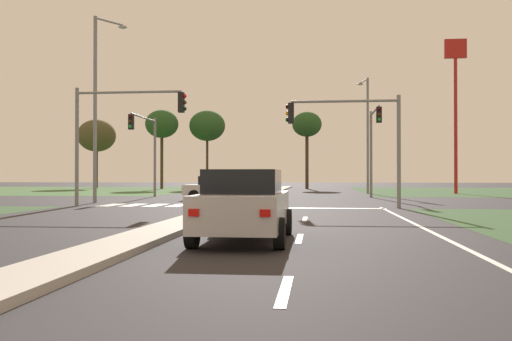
% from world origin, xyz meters
% --- Properties ---
extents(ground_plane, '(200.00, 200.00, 0.00)m').
position_xyz_m(ground_plane, '(0.00, 30.00, 0.00)').
color(ground_plane, '#282628').
extents(grass_verge_far_left, '(35.00, 35.00, 0.01)m').
position_xyz_m(grass_verge_far_left, '(-25.50, 54.50, 0.00)').
color(grass_verge_far_left, '#385B2D').
rests_on(grass_verge_far_left, ground).
extents(median_island_near, '(1.20, 22.00, 0.14)m').
position_xyz_m(median_island_near, '(0.00, 11.00, 0.07)').
color(median_island_near, '#ADA89E').
rests_on(median_island_near, ground).
extents(median_island_far, '(1.20, 36.00, 0.14)m').
position_xyz_m(median_island_far, '(0.00, 55.00, 0.07)').
color(median_island_far, gray).
rests_on(median_island_far, ground).
extents(lane_dash_near, '(0.14, 2.00, 0.01)m').
position_xyz_m(lane_dash_near, '(3.50, 4.40, 0.01)').
color(lane_dash_near, silver).
rests_on(lane_dash_near, ground).
extents(lane_dash_second, '(0.14, 2.00, 0.01)m').
position_xyz_m(lane_dash_second, '(3.50, 10.40, 0.01)').
color(lane_dash_second, silver).
rests_on(lane_dash_second, ground).
extents(lane_dash_third, '(0.14, 2.00, 0.01)m').
position_xyz_m(lane_dash_third, '(3.50, 16.40, 0.01)').
color(lane_dash_third, silver).
rests_on(lane_dash_third, ground).
extents(edge_line_right, '(0.14, 24.00, 0.01)m').
position_xyz_m(edge_line_right, '(6.85, 12.00, 0.01)').
color(edge_line_right, silver).
rests_on(edge_line_right, ground).
extents(stop_bar_near, '(6.40, 0.50, 0.01)m').
position_xyz_m(stop_bar_near, '(3.80, 23.00, 0.01)').
color(stop_bar_near, silver).
rests_on(stop_bar_near, ground).
extents(crosswalk_bar_near, '(0.70, 2.80, 0.01)m').
position_xyz_m(crosswalk_bar_near, '(-6.40, 24.80, 0.01)').
color(crosswalk_bar_near, silver).
rests_on(crosswalk_bar_near, ground).
extents(crosswalk_bar_second, '(0.70, 2.80, 0.01)m').
position_xyz_m(crosswalk_bar_second, '(-5.25, 24.80, 0.01)').
color(crosswalk_bar_second, silver).
rests_on(crosswalk_bar_second, ground).
extents(crosswalk_bar_third, '(0.70, 2.80, 0.01)m').
position_xyz_m(crosswalk_bar_third, '(-4.10, 24.80, 0.01)').
color(crosswalk_bar_third, silver).
rests_on(crosswalk_bar_third, ground).
extents(crosswalk_bar_fourth, '(0.70, 2.80, 0.01)m').
position_xyz_m(crosswalk_bar_fourth, '(-2.95, 24.80, 0.01)').
color(crosswalk_bar_fourth, silver).
rests_on(crosswalk_bar_fourth, ground).
extents(crosswalk_bar_fifth, '(0.70, 2.80, 0.01)m').
position_xyz_m(crosswalk_bar_fifth, '(-1.80, 24.80, 0.01)').
color(crosswalk_bar_fifth, silver).
rests_on(crosswalk_bar_fifth, ground).
extents(crosswalk_bar_sixth, '(0.70, 2.80, 0.01)m').
position_xyz_m(crosswalk_bar_sixth, '(-0.65, 24.80, 0.01)').
color(crosswalk_bar_sixth, silver).
rests_on(crosswalk_bar_sixth, ground).
extents(car_maroon_near, '(2.05, 4.47, 1.51)m').
position_xyz_m(car_maroon_near, '(-2.26, 63.88, 0.78)').
color(car_maroon_near, maroon).
rests_on(car_maroon_near, ground).
extents(car_white_second, '(4.17, 2.02, 1.46)m').
position_xyz_m(car_white_second, '(-2.08, 31.19, 0.75)').
color(car_white_second, silver).
rests_on(car_white_second, ground).
extents(car_silver_third, '(1.97, 4.45, 1.59)m').
position_xyz_m(car_silver_third, '(2.29, 9.75, 0.81)').
color(car_silver_third, '#B7B7BC').
rests_on(car_silver_third, ground).
extents(car_red_fourth, '(2.01, 4.44, 1.49)m').
position_xyz_m(car_red_fourth, '(-2.44, 55.34, 0.77)').
color(car_red_fourth, '#A31919').
rests_on(car_red_fourth, ground).
extents(traffic_signal_near_left, '(5.48, 0.32, 5.72)m').
position_xyz_m(traffic_signal_near_left, '(-5.61, 23.40, 3.98)').
color(traffic_signal_near_left, gray).
rests_on(traffic_signal_near_left, ground).
extents(traffic_signal_far_right, '(0.32, 5.36, 5.91)m').
position_xyz_m(traffic_signal_far_right, '(7.60, 34.69, 4.10)').
color(traffic_signal_far_right, gray).
rests_on(traffic_signal_far_right, ground).
extents(traffic_signal_near_right, '(5.23, 0.32, 5.14)m').
position_xyz_m(traffic_signal_near_right, '(5.60, 23.40, 3.60)').
color(traffic_signal_near_right, gray).
rests_on(traffic_signal_near_right, ground).
extents(traffic_signal_far_left, '(0.32, 5.55, 5.62)m').
position_xyz_m(traffic_signal_far_left, '(-7.60, 34.56, 3.92)').
color(traffic_signal_far_left, gray).
rests_on(traffic_signal_far_left, ground).
extents(street_lamp_second, '(1.37, 1.84, 10.22)m').
position_xyz_m(street_lamp_second, '(-8.05, 27.11, 5.65)').
color(street_lamp_second, gray).
rests_on(street_lamp_second, ground).
extents(street_lamp_third, '(0.85, 2.17, 9.70)m').
position_xyz_m(street_lamp_third, '(8.10, 45.38, 5.40)').
color(street_lamp_third, gray).
rests_on(street_lamp_third, ground).
extents(pedestrian_at_median, '(0.34, 0.34, 1.78)m').
position_xyz_m(pedestrian_at_median, '(-0.07, 42.09, 1.22)').
color(pedestrian_at_median, '#232833').
rests_on(pedestrian_at_median, median_island_far).
extents(fastfood_pole_sign, '(1.80, 0.40, 12.94)m').
position_xyz_m(fastfood_pole_sign, '(15.45, 46.01, 9.33)').
color(fastfood_pole_sign, red).
rests_on(fastfood_pole_sign, ground).
extents(treeline_near, '(4.67, 4.67, 8.47)m').
position_xyz_m(treeline_near, '(-23.11, 64.45, 6.46)').
color(treeline_near, '#423323').
rests_on(treeline_near, ground).
extents(treeline_second, '(3.83, 3.83, 9.17)m').
position_xyz_m(treeline_second, '(-13.99, 61.26, 7.47)').
color(treeline_second, '#423323').
rests_on(treeline_second, ground).
extents(treeline_third, '(4.27, 4.27, 9.29)m').
position_xyz_m(treeline_third, '(-9.07, 63.47, 7.44)').
color(treeline_third, '#423323').
rests_on(treeline_third, ground).
extents(treeline_fourth, '(3.41, 3.41, 8.94)m').
position_xyz_m(treeline_fourth, '(2.76, 62.95, 7.37)').
color(treeline_fourth, '#423323').
rests_on(treeline_fourth, ground).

